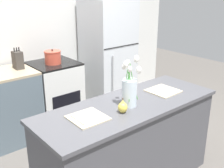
{
  "coord_description": "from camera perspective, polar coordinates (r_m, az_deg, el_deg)",
  "views": [
    {
      "loc": [
        -1.63,
        -1.69,
        1.93
      ],
      "look_at": [
        0.0,
        0.25,
        1.01
      ],
      "focal_mm": 45.0,
      "sensor_mm": 36.0,
      "label": 1
    }
  ],
  "objects": [
    {
      "name": "knife_block",
      "position": [
        3.67,
        -18.6,
        4.64
      ],
      "size": [
        0.1,
        0.14,
        0.27
      ],
      "color": "#3D3833",
      "rests_on": "back_counter"
    },
    {
      "name": "plate_setting_left",
      "position": [
        2.3,
        -4.98,
        -6.76
      ],
      "size": [
        0.29,
        0.29,
        0.02
      ],
      "color": "beige",
      "rests_on": "kitchen_island"
    },
    {
      "name": "refrigerator",
      "position": [
        4.38,
        -0.81,
        5.74
      ],
      "size": [
        0.68,
        0.67,
        1.71
      ],
      "color": "silver",
      "rests_on": "ground_plane"
    },
    {
      "name": "pear_figurine",
      "position": [
        2.38,
        2.19,
        -4.66
      ],
      "size": [
        0.08,
        0.08,
        0.13
      ],
      "color": "#E5CC4C",
      "rests_on": "kitchen_island"
    },
    {
      "name": "stove_range",
      "position": [
        4.0,
        -11.39,
        -2.07
      ],
      "size": [
        0.6,
        0.61,
        0.92
      ],
      "color": "silver",
      "rests_on": "ground_plane"
    },
    {
      "name": "flower_vase",
      "position": [
        2.47,
        3.58,
        -1.11
      ],
      "size": [
        0.16,
        0.17,
        0.45
      ],
      "color": "silver",
      "rests_on": "kitchen_island"
    },
    {
      "name": "back_wall",
      "position": [
        4.08,
        -16.29,
        10.98
      ],
      "size": [
        5.2,
        0.08,
        2.7
      ],
      "color": "silver",
      "rests_on": "ground_plane"
    },
    {
      "name": "plate_setting_right",
      "position": [
        2.89,
        10.32,
        -1.31
      ],
      "size": [
        0.29,
        0.29,
        0.02
      ],
      "color": "beige",
      "rests_on": "kitchen_island"
    },
    {
      "name": "cooking_pot",
      "position": [
        3.79,
        -11.95,
        5.34
      ],
      "size": [
        0.22,
        0.22,
        0.2
      ],
      "color": "#CC4C38",
      "rests_on": "stove_range"
    },
    {
      "name": "kitchen_island",
      "position": [
        2.78,
        3.39,
        -12.37
      ],
      "size": [
        1.8,
        0.66,
        0.89
      ],
      "color": "#4C4C51",
      "rests_on": "ground_plane"
    }
  ]
}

